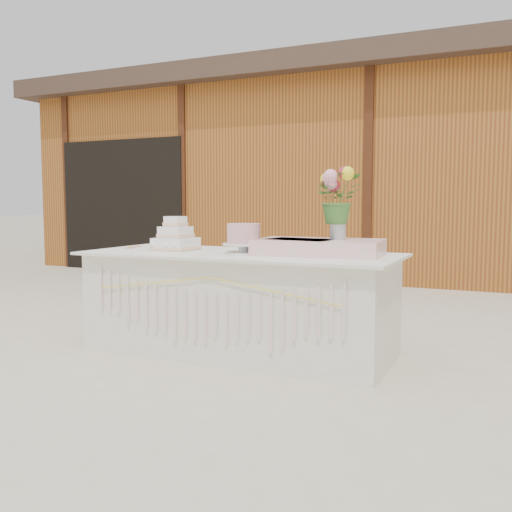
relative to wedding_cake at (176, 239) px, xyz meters
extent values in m
plane|color=beige|center=(0.57, 0.00, -0.86)|extent=(80.00, 80.00, 0.00)
cube|color=#985B1F|center=(0.57, 6.00, 0.64)|extent=(12.00, 4.00, 3.00)
cube|color=#3B2A21|center=(0.57, 6.00, 2.29)|extent=(12.60, 4.60, 0.30)
cube|color=black|center=(-3.63, 3.98, 0.24)|extent=(2.40, 0.08, 2.20)
cube|color=white|center=(0.57, 0.00, -0.49)|extent=(2.28, 0.88, 0.75)
cube|color=white|center=(0.57, 0.00, -0.10)|extent=(2.40, 1.00, 0.02)
cube|color=white|center=(0.00, 0.00, -0.04)|extent=(0.30, 0.30, 0.10)
cube|color=#FCC69F|center=(0.00, 0.00, -0.07)|extent=(0.31, 0.31, 0.02)
cube|color=white|center=(0.00, 0.00, 0.05)|extent=(0.22, 0.22, 0.09)
cube|color=#FCC69F|center=(0.00, 0.00, 0.03)|extent=(0.23, 0.23, 0.02)
cube|color=white|center=(0.00, 0.00, 0.14)|extent=(0.14, 0.14, 0.08)
cube|color=#FCC69F|center=(0.00, 0.00, 0.12)|extent=(0.15, 0.15, 0.02)
cylinder|color=white|center=(0.65, -0.09, -0.08)|extent=(0.27, 0.27, 0.02)
cylinder|color=white|center=(0.65, -0.09, -0.05)|extent=(0.08, 0.08, 0.05)
cylinder|color=white|center=(0.65, -0.09, -0.02)|extent=(0.31, 0.31, 0.01)
cylinder|color=#E2A3A6|center=(0.65, -0.09, 0.06)|extent=(0.25, 0.25, 0.14)
cube|color=#FFD1CD|center=(1.17, 0.08, -0.04)|extent=(0.94, 0.59, 0.11)
cylinder|color=silver|center=(1.31, 0.11, 0.10)|extent=(0.12, 0.12, 0.16)
imported|color=#3D712D|center=(1.31, 0.11, 0.36)|extent=(0.42, 0.40, 0.36)
camera|label=1|loc=(2.48, -3.85, 0.28)|focal=40.00mm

